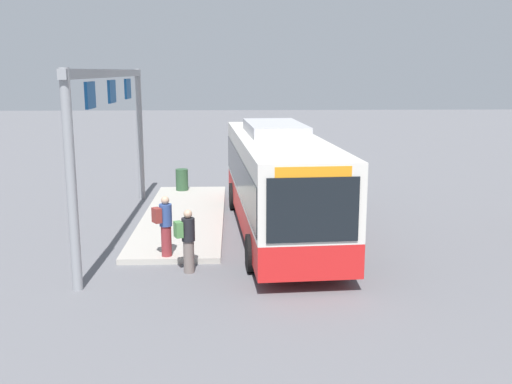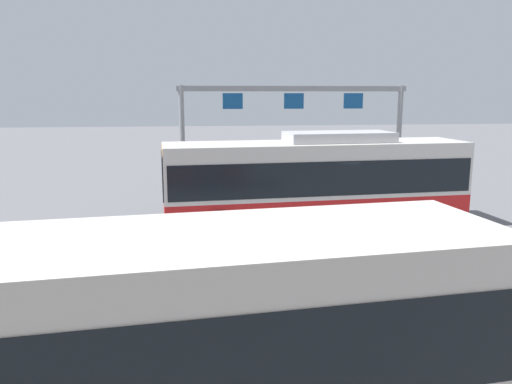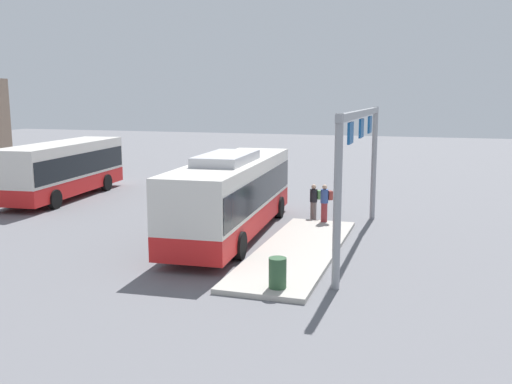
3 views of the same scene
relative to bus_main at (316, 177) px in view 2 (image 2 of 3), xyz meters
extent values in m
plane|color=slate|center=(0.01, 0.00, -1.81)|extent=(120.00, 120.00, 0.00)
cube|color=#B2ADA3|center=(-1.83, -3.18, -1.73)|extent=(10.00, 2.80, 0.16)
cube|color=red|center=(0.01, 0.00, -1.04)|extent=(11.19, 3.23, 0.85)
cube|color=silver|center=(0.01, 0.00, 0.34)|extent=(11.19, 3.23, 1.90)
cube|color=black|center=(0.01, 0.00, 0.14)|extent=(10.97, 3.26, 1.20)
cube|color=black|center=(5.54, 0.37, 0.24)|extent=(0.18, 2.12, 1.50)
cube|color=#B7B7BC|center=(-0.82, -0.05, 1.47)|extent=(3.98, 2.00, 0.36)
cube|color=orange|center=(5.47, 0.37, 1.09)|extent=(0.24, 1.75, 0.28)
cylinder|color=black|center=(3.64, 1.45, -1.31)|extent=(1.02, 0.37, 1.00)
cylinder|color=black|center=(3.80, -0.95, -1.31)|extent=(1.02, 0.37, 1.00)
cylinder|color=black|center=(-3.39, 0.98, -1.31)|extent=(1.02, 0.37, 1.00)
cylinder|color=black|center=(-3.23, -1.42, -1.31)|extent=(1.02, 0.37, 1.00)
cube|color=silver|center=(5.24, 11.97, 0.34)|extent=(9.87, 3.44, 1.90)
cube|color=black|center=(5.24, 11.97, 0.14)|extent=(9.68, 3.47, 1.20)
cylinder|color=black|center=(2.34, 10.48, -1.31)|extent=(1.02, 0.40, 1.00)
cylinder|color=maroon|center=(2.89, -3.26, -1.23)|extent=(0.39, 0.39, 0.85)
cylinder|color=#334C8C|center=(2.89, -3.26, -0.50)|extent=(0.47, 0.47, 0.60)
sphere|color=tan|center=(2.89, -3.26, -0.09)|extent=(0.22, 0.22, 0.22)
cube|color=maroon|center=(3.03, -3.47, -0.47)|extent=(0.33, 0.30, 0.40)
cylinder|color=slate|center=(3.80, -2.58, -1.39)|extent=(0.37, 0.37, 0.85)
cylinder|color=black|center=(3.80, -2.58, -0.66)|extent=(0.45, 0.45, 0.60)
sphere|color=tan|center=(3.80, -2.58, -0.25)|extent=(0.22, 0.22, 0.22)
cube|color=#4C8447|center=(3.90, -2.82, -0.63)|extent=(0.33, 0.27, 0.40)
cylinder|color=gray|center=(-5.25, -5.15, 0.79)|extent=(0.24, 0.24, 5.20)
cylinder|color=gray|center=(4.92, -5.15, 0.79)|extent=(0.24, 0.24, 5.20)
cube|color=gray|center=(-0.16, -5.15, 3.24)|extent=(10.57, 0.20, 0.24)
cube|color=#144C8C|center=(-2.96, -5.15, 2.69)|extent=(0.90, 0.08, 0.70)
cube|color=#144C8C|center=(-0.16, -5.15, 2.69)|extent=(0.90, 0.08, 0.70)
cube|color=#144C8C|center=(2.63, -5.15, 2.69)|extent=(0.90, 0.08, 0.70)
cylinder|color=#2D5133|center=(-6.13, -3.60, -1.20)|extent=(0.52, 0.52, 0.90)
camera|label=1|loc=(18.28, -1.41, 3.31)|focal=41.05mm
camera|label=2|loc=(4.51, 18.11, 3.02)|focal=35.90mm
camera|label=3|loc=(-21.29, -7.74, 3.89)|focal=39.46mm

